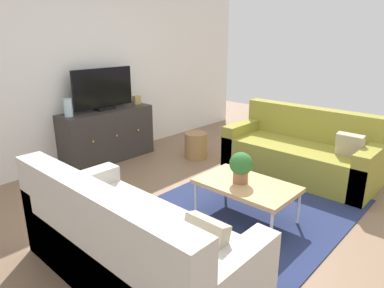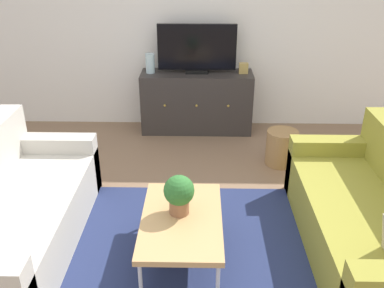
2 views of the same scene
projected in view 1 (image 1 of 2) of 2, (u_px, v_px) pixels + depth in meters
name	position (u px, v px, depth m)	size (l,w,h in m)	color
ground_plane	(231.00, 209.00, 3.72)	(10.00, 10.00, 0.00)	#84664C
wall_back	(90.00, 67.00, 4.95)	(6.40, 0.12, 2.70)	white
area_rug	(242.00, 213.00, 3.63)	(2.50, 1.90, 0.01)	navy
couch_left_side	(128.00, 248.00, 2.56)	(0.86, 1.91, 0.87)	beige
couch_right_side	(302.00, 153.00, 4.58)	(0.86, 1.91, 0.87)	olive
coffee_table	(246.00, 186.00, 3.43)	(0.60, 0.97, 0.39)	tan
potted_plant	(241.00, 166.00, 3.39)	(0.23, 0.23, 0.31)	#936042
tv_console	(108.00, 135.00, 5.08)	(1.38, 0.47, 0.76)	#332D2B
flat_screen_tv	(103.00, 89.00, 4.89)	(0.95, 0.16, 0.59)	black
glass_vase	(68.00, 108.00, 4.53)	(0.11, 0.11, 0.24)	silver
mantel_clock	(137.00, 100.00, 5.35)	(0.11, 0.07, 0.13)	tan
wicker_basket	(196.00, 145.00, 5.22)	(0.34, 0.34, 0.38)	#9E7547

